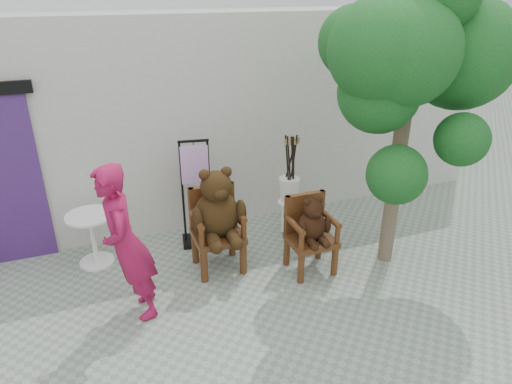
% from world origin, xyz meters
% --- Properties ---
extents(ground_plane, '(60.00, 60.00, 0.00)m').
position_xyz_m(ground_plane, '(0.00, 0.00, 0.00)').
color(ground_plane, gray).
rests_on(ground_plane, ground).
extents(back_wall, '(9.00, 1.00, 3.00)m').
position_xyz_m(back_wall, '(0.00, 3.10, 1.50)').
color(back_wall, beige).
rests_on(back_wall, ground).
extents(chair_big, '(0.68, 0.72, 1.37)m').
position_xyz_m(chair_big, '(-0.44, 1.44, 0.77)').
color(chair_big, '#40210D').
rests_on(chair_big, ground).
extents(chair_small, '(0.56, 0.54, 1.01)m').
position_xyz_m(chair_small, '(0.63, 1.00, 0.60)').
color(chair_small, '#40210D').
rests_on(chair_small, ground).
extents(person, '(0.44, 0.66, 1.77)m').
position_xyz_m(person, '(-1.57, 0.91, 0.88)').
color(person, maroon).
rests_on(person, ground).
extents(cafe_table, '(0.60, 0.60, 0.70)m').
position_xyz_m(cafe_table, '(-1.91, 2.11, 0.44)').
color(cafe_table, white).
rests_on(cafe_table, ground).
extents(display_stand, '(0.50, 0.42, 1.51)m').
position_xyz_m(display_stand, '(-0.53, 2.13, 0.58)').
color(display_stand, black).
rests_on(display_stand, ground).
extents(stool_bucket, '(0.32, 0.32, 1.45)m').
position_xyz_m(stool_bucket, '(0.81, 2.04, 0.64)').
color(stool_bucket, white).
rests_on(stool_bucket, ground).
extents(tree, '(2.27, 1.96, 3.73)m').
position_xyz_m(tree, '(1.56, 0.70, 2.63)').
color(tree, brown).
rests_on(tree, ground).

